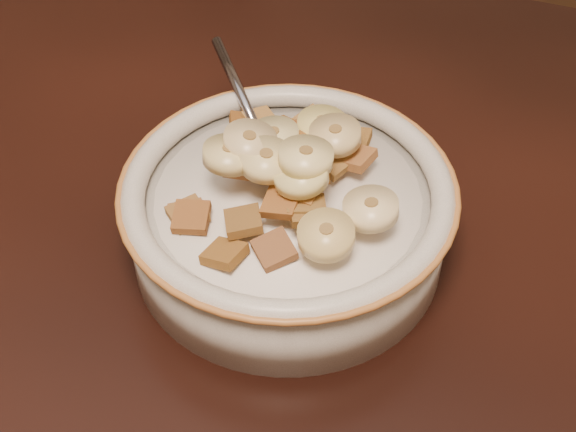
% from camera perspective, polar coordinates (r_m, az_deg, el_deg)
% --- Properties ---
extents(chair, '(0.46, 0.46, 0.93)m').
position_cam_1_polar(chair, '(1.19, -14.31, 10.15)').
color(chair, black).
rests_on(chair, floor).
extents(cereal_bowl, '(0.19, 0.19, 0.05)m').
position_cam_1_polar(cereal_bowl, '(0.49, 0.00, -0.57)').
color(cereal_bowl, silver).
rests_on(cereal_bowl, table).
extents(milk, '(0.16, 0.16, 0.00)m').
position_cam_1_polar(milk, '(0.48, 0.00, 1.35)').
color(milk, white).
rests_on(milk, cereal_bowl).
extents(spoon, '(0.06, 0.06, 0.01)m').
position_cam_1_polar(spoon, '(0.49, -1.26, 4.04)').
color(spoon, '#9699AB').
rests_on(spoon, cereal_bowl).
extents(cereal_square_0, '(0.02, 0.02, 0.01)m').
position_cam_1_polar(cereal_square_0, '(0.44, -4.54, -2.69)').
color(cereal_square_0, brown).
rests_on(cereal_square_0, milk).
extents(cereal_square_1, '(0.02, 0.02, 0.01)m').
position_cam_1_polar(cereal_square_1, '(0.45, -0.42, 0.98)').
color(cereal_square_1, brown).
rests_on(cereal_square_1, milk).
extents(cereal_square_2, '(0.03, 0.03, 0.01)m').
position_cam_1_polar(cereal_square_2, '(0.44, -3.19, -0.38)').
color(cereal_square_2, brown).
rests_on(cereal_square_2, milk).
extents(cereal_square_3, '(0.03, 0.03, 0.01)m').
position_cam_1_polar(cereal_square_3, '(0.48, -3.41, 3.71)').
color(cereal_square_3, brown).
rests_on(cereal_square_3, milk).
extents(cereal_square_4, '(0.03, 0.03, 0.01)m').
position_cam_1_polar(cereal_square_4, '(0.45, 1.12, 0.89)').
color(cereal_square_4, olive).
rests_on(cereal_square_4, milk).
extents(cereal_square_5, '(0.02, 0.02, 0.01)m').
position_cam_1_polar(cereal_square_5, '(0.46, -0.51, 3.96)').
color(cereal_square_5, '#9B602C').
rests_on(cereal_square_5, milk).
extents(cereal_square_6, '(0.02, 0.02, 0.01)m').
position_cam_1_polar(cereal_square_6, '(0.46, -6.89, -0.07)').
color(cereal_square_6, brown).
rests_on(cereal_square_6, milk).
extents(cereal_square_7, '(0.02, 0.02, 0.01)m').
position_cam_1_polar(cereal_square_7, '(0.46, 5.96, 0.18)').
color(cereal_square_7, brown).
rests_on(cereal_square_7, milk).
extents(cereal_square_8, '(0.03, 0.03, 0.01)m').
position_cam_1_polar(cereal_square_8, '(0.44, 1.42, 0.39)').
color(cereal_square_8, brown).
rests_on(cereal_square_8, milk).
extents(cereal_square_9, '(0.03, 0.02, 0.01)m').
position_cam_1_polar(cereal_square_9, '(0.48, 4.80, 4.15)').
color(cereal_square_9, olive).
rests_on(cereal_square_9, milk).
extents(cereal_square_10, '(0.02, 0.02, 0.01)m').
position_cam_1_polar(cereal_square_10, '(0.51, 4.70, 5.50)').
color(cereal_square_10, olive).
rests_on(cereal_square_10, milk).
extents(cereal_square_11, '(0.03, 0.03, 0.01)m').
position_cam_1_polar(cereal_square_11, '(0.45, 1.26, 2.72)').
color(cereal_square_11, '#98581F').
rests_on(cereal_square_11, milk).
extents(cereal_square_12, '(0.03, 0.03, 0.01)m').
position_cam_1_polar(cereal_square_12, '(0.50, 0.74, 6.05)').
color(cereal_square_12, brown).
rests_on(cereal_square_12, milk).
extents(cereal_square_13, '(0.03, 0.02, 0.01)m').
position_cam_1_polar(cereal_square_13, '(0.50, 2.25, 5.20)').
color(cereal_square_13, brown).
rests_on(cereal_square_13, milk).
extents(cereal_square_14, '(0.03, 0.03, 0.01)m').
position_cam_1_polar(cereal_square_14, '(0.50, -0.00, 5.67)').
color(cereal_square_14, brown).
rests_on(cereal_square_14, milk).
extents(cereal_square_15, '(0.03, 0.03, 0.01)m').
position_cam_1_polar(cereal_square_15, '(0.46, 1.59, 3.94)').
color(cereal_square_15, brown).
rests_on(cereal_square_15, milk).
extents(cereal_square_16, '(0.03, 0.03, 0.01)m').
position_cam_1_polar(cereal_square_16, '(0.44, -0.99, -2.40)').
color(cereal_square_16, brown).
rests_on(cereal_square_16, milk).
extents(cereal_square_17, '(0.03, 0.03, 0.01)m').
position_cam_1_polar(cereal_square_17, '(0.52, -1.95, 6.71)').
color(cereal_square_17, olive).
rests_on(cereal_square_17, milk).
extents(cereal_square_18, '(0.03, 0.03, 0.01)m').
position_cam_1_polar(cereal_square_18, '(0.48, 3.23, 3.96)').
color(cereal_square_18, olive).
rests_on(cereal_square_18, milk).
extents(cereal_square_19, '(0.03, 0.03, 0.01)m').
position_cam_1_polar(cereal_square_19, '(0.46, -7.16, 0.15)').
color(cereal_square_19, brown).
rests_on(cereal_square_19, milk).
extents(cereal_square_20, '(0.02, 0.02, 0.01)m').
position_cam_1_polar(cereal_square_20, '(0.48, 1.14, 4.69)').
color(cereal_square_20, '#93591B').
rests_on(cereal_square_20, milk).
extents(cereal_square_21, '(0.03, 0.03, 0.01)m').
position_cam_1_polar(cereal_square_21, '(0.46, -7.12, 0.12)').
color(cereal_square_21, brown).
rests_on(cereal_square_21, milk).
extents(cereal_square_22, '(0.03, 0.03, 0.01)m').
position_cam_1_polar(cereal_square_22, '(0.51, -0.35, 6.27)').
color(cereal_square_22, '#8E5218').
rests_on(cereal_square_22, milk).
extents(cereal_square_23, '(0.03, 0.03, 0.01)m').
position_cam_1_polar(cereal_square_23, '(0.52, -3.04, 6.54)').
color(cereal_square_23, brown).
rests_on(cereal_square_23, milk).
extents(cereal_square_24, '(0.03, 0.03, 0.01)m').
position_cam_1_polar(cereal_square_24, '(0.52, 1.74, 6.65)').
color(cereal_square_24, '#996530').
rests_on(cereal_square_24, milk).
extents(cereal_square_25, '(0.02, 0.02, 0.01)m').
position_cam_1_polar(cereal_square_25, '(0.45, 0.94, 1.96)').
color(cereal_square_25, '#9B6529').
rests_on(cereal_square_25, milk).
extents(cereal_square_26, '(0.03, 0.03, 0.01)m').
position_cam_1_polar(cereal_square_26, '(0.48, -2.04, 4.58)').
color(cereal_square_26, brown).
rests_on(cereal_square_26, milk).
extents(banana_slice_0, '(0.04, 0.04, 0.01)m').
position_cam_1_polar(banana_slice_0, '(0.45, -1.54, 4.02)').
color(banana_slice_0, beige).
rests_on(banana_slice_0, milk).
extents(banana_slice_1, '(0.04, 0.04, 0.01)m').
position_cam_1_polar(banana_slice_1, '(0.43, 2.73, -1.37)').
color(banana_slice_1, '#D5BB6E').
rests_on(banana_slice_1, milk).
extents(banana_slice_2, '(0.04, 0.04, 0.01)m').
position_cam_1_polar(banana_slice_2, '(0.46, -4.17, 4.37)').
color(banana_slice_2, '#DBC879').
rests_on(banana_slice_2, milk).
extents(banana_slice_3, '(0.04, 0.04, 0.01)m').
position_cam_1_polar(banana_slice_3, '(0.49, 2.44, 6.41)').
color(banana_slice_3, '#E5CF79').
rests_on(banana_slice_3, milk).
extents(banana_slice_4, '(0.04, 0.04, 0.01)m').
position_cam_1_polar(banana_slice_4, '(0.48, 3.37, 5.75)').
color(banana_slice_4, tan).
rests_on(banana_slice_4, milk).
extents(banana_slice_5, '(0.04, 0.04, 0.01)m').
position_cam_1_polar(banana_slice_5, '(0.44, 1.28, 4.22)').
color(banana_slice_5, '#EECE86').
rests_on(banana_slice_5, milk).
extents(banana_slice_6, '(0.04, 0.04, 0.01)m').
position_cam_1_polar(banana_slice_6, '(0.44, 0.91, 2.95)').
color(banana_slice_6, '#E9D982').
rests_on(banana_slice_6, milk).
extents(banana_slice_7, '(0.04, 0.04, 0.01)m').
position_cam_1_polar(banana_slice_7, '(0.44, 5.91, 0.51)').
color(banana_slice_7, beige).
rests_on(banana_slice_7, milk).
extents(banana_slice_8, '(0.04, 0.04, 0.02)m').
position_cam_1_polar(banana_slice_8, '(0.46, -2.73, 5.29)').
color(banana_slice_8, beige).
rests_on(banana_slice_8, milk).
extents(banana_slice_9, '(0.04, 0.04, 0.01)m').
position_cam_1_polar(banana_slice_9, '(0.47, -1.08, 5.60)').
color(banana_slice_9, beige).
rests_on(banana_slice_9, milk).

